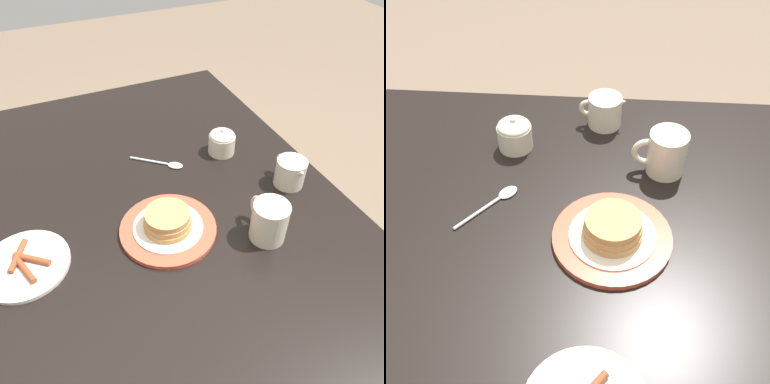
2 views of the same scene
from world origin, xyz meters
TOP-DOWN VIEW (x-y plane):
  - dining_table at (0.00, 0.00)m, footprint 1.54×1.02m
  - pancake_plate at (-0.01, -0.02)m, footprint 0.24×0.24m
  - coffee_mug at (-0.12, -0.23)m, footprint 0.12×0.09m
  - creamer_pitcher at (0.02, -0.39)m, footprint 0.12×0.08m
  - sugar_bowl at (0.22, -0.29)m, footprint 0.08×0.08m
  - spoon at (0.23, -0.11)m, footprint 0.12×0.14m

SIDE VIEW (x-z plane):
  - dining_table at x=0.00m, z-range 0.27..1.02m
  - spoon at x=0.23m, z-range 0.75..0.76m
  - pancake_plate at x=-0.01m, z-range 0.74..0.80m
  - sugar_bowl at x=0.22m, z-range 0.74..0.83m
  - creamer_pitcher at x=0.02m, z-range 0.74..0.83m
  - coffee_mug at x=-0.12m, z-range 0.75..0.85m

